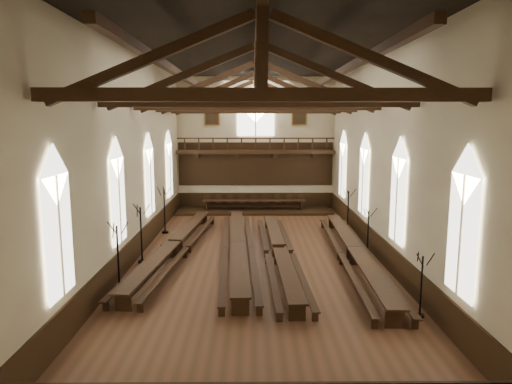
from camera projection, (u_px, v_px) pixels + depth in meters
ground at (258, 257)px, 22.74m from camera, size 26.00×26.00×0.00m
room_walls at (258, 127)px, 21.73m from camera, size 26.00×26.00×26.00m
wainscot_band at (258, 246)px, 22.64m from camera, size 12.00×26.00×1.20m
side_windows at (258, 183)px, 22.16m from camera, size 11.85×19.80×4.50m
end_window at (256, 114)px, 34.36m from camera, size 2.80×0.12×3.80m
minstrels_gallery at (256, 158)px, 34.64m from camera, size 11.80×1.24×3.70m
portraits at (256, 116)px, 34.37m from camera, size 7.75×0.09×1.45m
roof_trusses at (258, 89)px, 21.46m from camera, size 11.70×25.70×2.80m
refectory_row_a at (175, 244)px, 23.04m from camera, size 2.23×14.65×0.76m
refectory_row_b at (238, 245)px, 22.80m from camera, size 1.92×14.84×0.79m
refectory_row_c at (279, 250)px, 22.13m from camera, size 1.69×14.28×0.73m
refectory_row_d at (355, 251)px, 21.82m from camera, size 1.85×14.81×0.79m
dais at (254, 211)px, 33.98m from camera, size 11.40×2.90×0.19m
high_table at (254, 201)px, 33.87m from camera, size 7.62×0.88×0.71m
high_chairs at (254, 200)px, 34.62m from camera, size 7.65×0.45×1.00m
candelabrum_left_near at (119, 271)px, 18.02m from camera, size 0.86×0.81×2.85m
candelabrum_left_mid at (142, 245)px, 21.75m from camera, size 0.85×0.84×2.87m
candelabrum_left_far at (165, 219)px, 27.50m from camera, size 0.86×0.83×2.86m
candelabrum_right_near at (421, 298)px, 15.72m from camera, size 0.67×0.70×2.31m
candelabrum_right_mid at (368, 241)px, 22.92m from camera, size 0.69×0.75×2.45m
candelabrum_right_far at (348, 219)px, 27.69m from camera, size 0.78×0.81×2.69m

